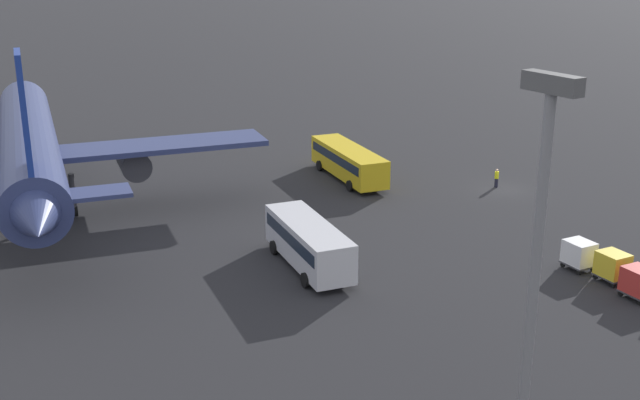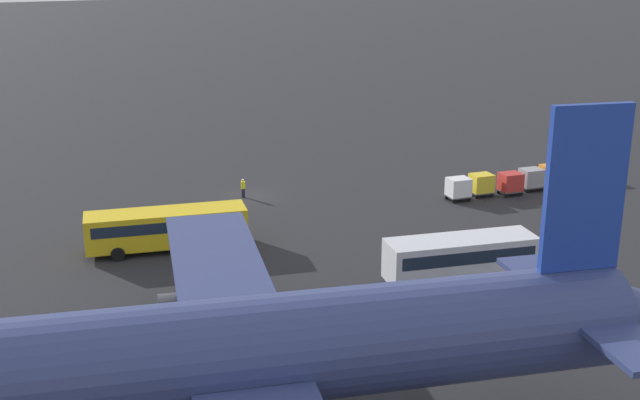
# 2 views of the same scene
# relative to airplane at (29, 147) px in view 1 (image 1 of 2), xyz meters

# --- Properties ---
(ground_plane) EXTENTS (600.00, 600.00, 0.00)m
(ground_plane) POSITION_rel_airplane_xyz_m (-15.76, -37.65, -5.82)
(ground_plane) COLOR #232326
(airplane) EXTENTS (44.32, 38.25, 15.49)m
(airplane) POSITION_rel_airplane_xyz_m (0.00, 0.00, 0.00)
(airplane) COLOR navy
(airplane) RESTS_ON ground
(shuttle_bus_near) EXTENTS (12.11, 5.05, 3.02)m
(shuttle_bus_near) POSITION_rel_airplane_xyz_m (-5.33, -27.75, -4.00)
(shuttle_bus_near) COLOR gold
(shuttle_bus_near) RESTS_ON ground
(shuttle_bus_far) EXTENTS (10.54, 4.72, 3.17)m
(shuttle_bus_far) POSITION_rel_airplane_xyz_m (-21.43, -13.13, -3.92)
(shuttle_bus_far) COLOR silver
(shuttle_bus_far) RESTS_ON ground
(worker_person) EXTENTS (0.38, 0.38, 1.74)m
(worker_person) POSITION_rel_airplane_xyz_m (-14.99, -37.60, -4.95)
(worker_person) COLOR #1E1E2D
(worker_person) RESTS_ON ground
(cargo_cart_red) EXTENTS (2.15, 1.86, 2.06)m
(cargo_cart_red) POSITION_rel_airplane_xyz_m (-37.27, -27.88, -4.63)
(cargo_cart_red) COLOR #38383D
(cargo_cart_red) RESTS_ON ground
(cargo_cart_yellow) EXTENTS (2.15, 1.86, 2.06)m
(cargo_cart_yellow) POSITION_rel_airplane_xyz_m (-34.64, -28.69, -4.63)
(cargo_cart_yellow) COLOR #38383D
(cargo_cart_yellow) RESTS_ON ground
(cargo_cart_white) EXTENTS (2.15, 1.86, 2.06)m
(cargo_cart_white) POSITION_rel_airplane_xyz_m (-32.00, -28.50, -4.63)
(cargo_cart_white) COLOR #38383D
(cargo_cart_white) RESTS_ON ground
(light_pole) EXTENTS (2.80, 0.70, 16.64)m
(light_pole) POSITION_rel_airplane_xyz_m (-43.20, -11.24, 4.46)
(light_pole) COLOR slate
(light_pole) RESTS_ON ground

